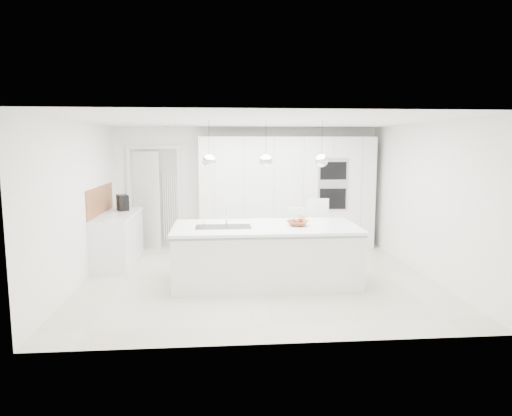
{
  "coord_description": "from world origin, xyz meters",
  "views": [
    {
      "loc": [
        -0.63,
        -7.15,
        2.13
      ],
      "look_at": [
        0.0,
        0.3,
        1.1
      ],
      "focal_mm": 32.0,
      "sensor_mm": 36.0,
      "label": 1
    }
  ],
  "objects": [
    {
      "name": "wall_back",
      "position": [
        0.0,
        2.5,
        1.25
      ],
      "size": [
        5.5,
        0.0,
        5.5
      ],
      "primitive_type": "plane",
      "rotation": [
        1.57,
        0.0,
        0.0
      ],
      "color": "white",
      "rests_on": "ground"
    },
    {
      "name": "hallway_door",
      "position": [
        -2.2,
        2.42,
        1.0
      ],
      "size": [
        0.76,
        0.38,
        2.0
      ],
      "primitive_type": "cube",
      "rotation": [
        0.0,
        0.0,
        -0.44
      ],
      "color": "white",
      "rests_on": "floor"
    },
    {
      "name": "left_base_cabinets",
      "position": [
        -2.45,
        1.2,
        0.43
      ],
      "size": [
        0.6,
        1.8,
        0.86
      ],
      "primitive_type": "cube",
      "color": "white",
      "rests_on": "floor"
    },
    {
      "name": "banana_bunch",
      "position": [
        0.62,
        -0.31,
        1.01
      ],
      "size": [
        0.23,
        0.17,
        0.21
      ],
      "primitive_type": "torus",
      "rotation": [
        1.22,
        0.0,
        0.35
      ],
      "color": "gold",
      "rests_on": "fruit_bowl"
    },
    {
      "name": "island_worktop",
      "position": [
        0.1,
        -0.25,
        0.88
      ],
      "size": [
        2.84,
        1.4,
        0.04
      ],
      "primitive_type": "cube",
      "color": "white",
      "rests_on": "island_base"
    },
    {
      "name": "pendant_mid",
      "position": [
        0.1,
        -0.3,
        1.9
      ],
      "size": [
        0.2,
        0.2,
        0.2
      ],
      "primitive_type": "sphere",
      "color": "white",
      "rests_on": "ceiling"
    },
    {
      "name": "left_worktop",
      "position": [
        -2.45,
        1.2,
        0.88
      ],
      "size": [
        0.62,
        1.82,
        0.04
      ],
      "primitive_type": "cube",
      "color": "white",
      "rests_on": "left_base_cabinets"
    },
    {
      "name": "fruit_bowl",
      "position": [
        0.6,
        -0.29,
        0.94
      ],
      "size": [
        0.44,
        0.44,
        0.08
      ],
      "primitive_type": "imported",
      "rotation": [
        0.0,
        0.0,
        -0.42
      ],
      "color": "#9E5931",
      "rests_on": "island_worktop"
    },
    {
      "name": "island_tap",
      "position": [
        -0.5,
        -0.1,
        1.05
      ],
      "size": [
        0.02,
        0.02,
        0.3
      ],
      "primitive_type": "cylinder",
      "color": "white",
      "rests_on": "island_worktop"
    },
    {
      "name": "apple_a",
      "position": [
        0.64,
        -0.27,
        0.97
      ],
      "size": [
        0.09,
        0.09,
        0.09
      ],
      "primitive_type": "sphere",
      "color": "#AA0818",
      "rests_on": "fruit_bowl"
    },
    {
      "name": "oak_backsplash",
      "position": [
        -2.74,
        1.2,
        1.15
      ],
      "size": [
        0.02,
        1.8,
        0.5
      ],
      "primitive_type": "cube",
      "color": "#9E5931",
      "rests_on": "wall_left"
    },
    {
      "name": "pendant_left",
      "position": [
        -0.75,
        -0.3,
        1.9
      ],
      "size": [
        0.2,
        0.2,
        0.2
      ],
      "primitive_type": "sphere",
      "color": "white",
      "rests_on": "ceiling"
    },
    {
      "name": "bar_stool_left",
      "position": [
        0.73,
        0.52,
        0.52
      ],
      "size": [
        0.4,
        0.52,
        1.05
      ],
      "primitive_type": null,
      "rotation": [
        0.0,
        0.0,
        0.12
      ],
      "color": "white",
      "rests_on": "floor"
    },
    {
      "name": "apple_b",
      "position": [
        0.63,
        -0.31,
        0.97
      ],
      "size": [
        0.08,
        0.08,
        0.08
      ],
      "primitive_type": "sphere",
      "color": "#AA0818",
      "rests_on": "fruit_bowl"
    },
    {
      "name": "oven_stack",
      "position": [
        1.7,
        1.89,
        1.35
      ],
      "size": [
        0.62,
        0.04,
        1.05
      ],
      "primitive_type": null,
      "color": "#A5A5A8",
      "rests_on": "tall_cabinets"
    },
    {
      "name": "island_sink",
      "position": [
        -0.55,
        -0.3,
        0.82
      ],
      "size": [
        0.84,
        0.44,
        0.18
      ],
      "primitive_type": null,
      "color": "#3F3F42",
      "rests_on": "island_worktop"
    },
    {
      "name": "pendant_right",
      "position": [
        0.95,
        -0.3,
        1.9
      ],
      "size": [
        0.2,
        0.2,
        0.2
      ],
      "primitive_type": "sphere",
      "color": "white",
      "rests_on": "ceiling"
    },
    {
      "name": "espresso_machine",
      "position": [
        -2.43,
        1.61,
        1.05
      ],
      "size": [
        0.28,
        0.33,
        0.3
      ],
      "primitive_type": "cube",
      "rotation": [
        0.0,
        0.0,
        0.43
      ],
      "color": "black",
      "rests_on": "left_worktop"
    },
    {
      "name": "bar_stool_right",
      "position": [
        1.14,
        0.55,
        0.59
      ],
      "size": [
        0.41,
        0.56,
        1.19
      ],
      "primitive_type": null,
      "rotation": [
        0.0,
        0.0,
        0.04
      ],
      "color": "white",
      "rests_on": "floor"
    },
    {
      "name": "radiator",
      "position": [
        -1.63,
        2.46,
        0.85
      ],
      "size": [
        0.32,
        0.04,
        1.4
      ],
      "primitive_type": null,
      "color": "white",
      "rests_on": "floor"
    },
    {
      "name": "tall_cabinets",
      "position": [
        0.8,
        2.2,
        1.15
      ],
      "size": [
        3.6,
        0.6,
        2.3
      ],
      "primitive_type": "cube",
      "color": "white",
      "rests_on": "floor"
    },
    {
      "name": "floor",
      "position": [
        0.0,
        0.0,
        0.0
      ],
      "size": [
        5.5,
        5.5,
        0.0
      ],
      "primitive_type": "plane",
      "color": "beige",
      "rests_on": "ground"
    },
    {
      "name": "wall_left",
      "position": [
        -2.75,
        0.0,
        1.25
      ],
      "size": [
        0.0,
        5.0,
        5.0
      ],
      "primitive_type": "plane",
      "rotation": [
        1.57,
        0.0,
        1.57
      ],
      "color": "white",
      "rests_on": "ground"
    },
    {
      "name": "doorway_frame",
      "position": [
        -1.95,
        2.47,
        1.02
      ],
      "size": [
        1.11,
        0.08,
        2.13
      ],
      "primitive_type": null,
      "color": "white",
      "rests_on": "floor"
    },
    {
      "name": "island_base",
      "position": [
        0.1,
        -0.3,
        0.43
      ],
      "size": [
        2.8,
        1.2,
        0.86
      ],
      "primitive_type": "cube",
      "color": "white",
      "rests_on": "floor"
    },
    {
      "name": "ceiling",
      "position": [
        0.0,
        0.0,
        2.5
      ],
      "size": [
        5.5,
        5.5,
        0.0
      ],
      "primitive_type": "plane",
      "rotation": [
        3.14,
        0.0,
        0.0
      ],
      "color": "white",
      "rests_on": "wall_back"
    },
    {
      "name": "apple_c",
      "position": [
        0.54,
        -0.33,
        0.96
      ],
      "size": [
        0.07,
        0.07,
        0.07
      ],
      "primitive_type": "sphere",
      "color": "#AA0818",
      "rests_on": "fruit_bowl"
    }
  ]
}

